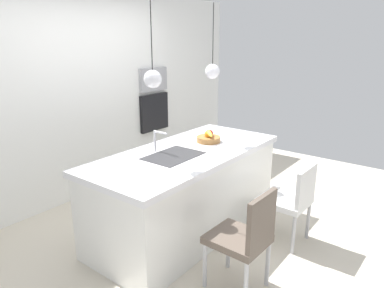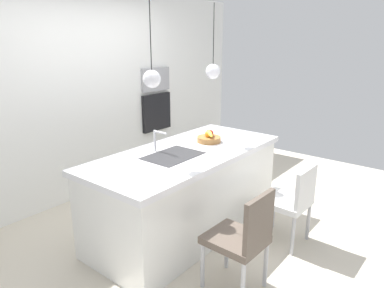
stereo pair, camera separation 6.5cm
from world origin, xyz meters
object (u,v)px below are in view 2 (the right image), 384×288
at_px(fruit_bowl, 209,137).
at_px(oven, 156,112).
at_px(microwave, 155,79).
at_px(chair_near, 243,237).
at_px(chair_middle, 290,199).

relative_size(fruit_bowl, oven, 0.47).
bearing_deg(fruit_bowl, oven, 63.58).
xyz_separation_m(microwave, chair_near, (-1.67, -2.55, -0.91)).
height_order(oven, chair_middle, oven).
bearing_deg(oven, microwave, 0.00).
height_order(microwave, oven, microwave).
xyz_separation_m(fruit_bowl, oven, (0.78, 1.57, -0.04)).
relative_size(chair_near, chair_middle, 1.07).
distance_m(microwave, chair_near, 3.18).
xyz_separation_m(fruit_bowl, chair_middle, (0.03, -0.97, -0.47)).
bearing_deg(microwave, fruit_bowl, -116.42).
distance_m(microwave, oven, 0.50).
relative_size(fruit_bowl, chair_near, 0.30).
height_order(fruit_bowl, oven, oven).
bearing_deg(chair_middle, fruit_bowl, 91.82).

